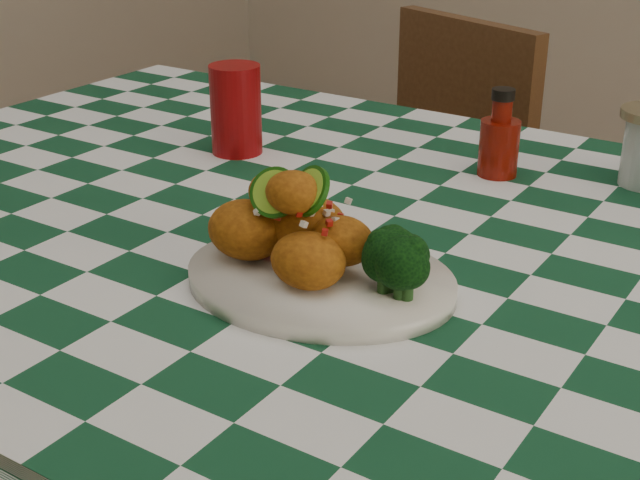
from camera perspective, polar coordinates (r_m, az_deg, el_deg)
The scene contains 6 objects.
plate at distance 0.94m, azimuth -0.00°, elevation -2.56°, with size 0.29×0.23×0.02m, color silver, non-canonical shape.
fried_chicken_pile at distance 0.93m, azimuth -1.32°, elevation 1.28°, with size 0.17×0.12×0.11m, color #AD5E10, non-canonical shape.
broccoli_side at distance 0.89m, azimuth 5.53°, elevation -1.39°, with size 0.09×0.09×0.06m, color black, non-canonical shape.
red_tumbler at distance 1.34m, azimuth -5.40°, elevation 8.32°, with size 0.08×0.08×0.13m, color maroon.
ketchup_bottle at distance 1.27m, azimuth 11.45°, elevation 6.75°, with size 0.06×0.06×0.12m, color #690E05, non-canonical shape.
wooden_chair_left at distance 1.95m, azimuth 4.89°, elevation 0.59°, with size 0.40×0.42×0.88m, color #472814, non-canonical shape.
Camera 1 is at (0.49, -0.85, 1.22)m, focal length 50.00 mm.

